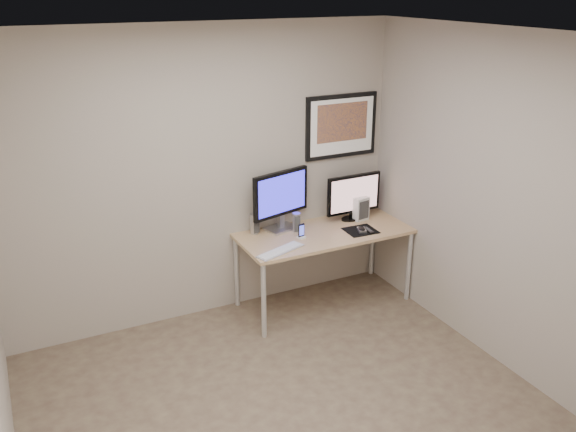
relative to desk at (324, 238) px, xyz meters
name	(u,v)px	position (x,y,z in m)	size (l,w,h in m)	color
floor	(294,415)	(-1.00, -1.35, -0.66)	(3.60, 3.60, 0.00)	#4B382F
room	(264,178)	(-1.00, -0.90, 0.98)	(3.60, 3.60, 3.60)	white
desk	(324,238)	(0.00, 0.00, 0.00)	(1.60, 0.70, 0.73)	#A3784E
framed_art	(341,126)	(0.35, 0.33, 0.96)	(0.75, 0.04, 0.60)	black
monitor_large	(281,198)	(-0.33, 0.23, 0.38)	(0.61, 0.27, 0.56)	#B0B0B5
monitor_tv	(354,196)	(0.41, 0.16, 0.31)	(0.58, 0.14, 0.45)	black
speaker_left	(254,224)	(-0.59, 0.26, 0.16)	(0.08, 0.08, 0.19)	#B0B0B5
speaker_right	(296,223)	(-0.23, 0.12, 0.16)	(0.07, 0.07, 0.18)	#B0B0B5
phone_dock	(301,231)	(-0.26, -0.03, 0.13)	(0.06, 0.06, 0.14)	black
keyboard	(280,251)	(-0.56, -0.22, 0.07)	(0.47, 0.13, 0.02)	silver
mousepad	(361,231)	(0.31, -0.13, 0.07)	(0.29, 0.25, 0.00)	black
mouse	(362,229)	(0.32, -0.14, 0.09)	(0.07, 0.12, 0.04)	black
remote	(368,230)	(0.37, -0.16, 0.08)	(0.04, 0.17, 0.02)	black
fan_unit	(360,208)	(0.46, 0.13, 0.18)	(0.15, 0.11, 0.23)	silver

